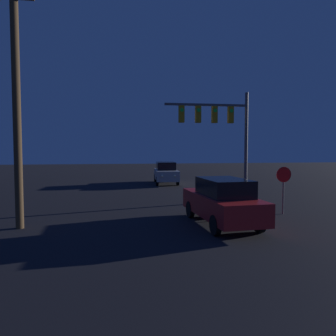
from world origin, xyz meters
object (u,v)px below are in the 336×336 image
stop_sign (284,181)px  utility_pole (16,98)px  car_near (222,201)px  car_far (166,173)px  traffic_signal_mast (221,125)px

stop_sign → utility_pole: bearing=-174.8°
stop_sign → utility_pole: 11.10m
car_near → stop_sign: stop_sign is taller
car_far → traffic_signal_mast: 9.81m
stop_sign → traffic_signal_mast: bearing=112.1°
traffic_signal_mast → utility_pole: size_ratio=0.66×
car_far → utility_pole: utility_pole is taller
car_far → traffic_signal_mast: bearing=103.8°
traffic_signal_mast → stop_sign: 5.04m
car_near → car_far: same height
car_near → stop_sign: 3.64m
stop_sign → utility_pole: utility_pole is taller
car_near → traffic_signal_mast: 6.57m
utility_pole → car_near: bearing=-4.3°
utility_pole → stop_sign: bearing=5.2°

